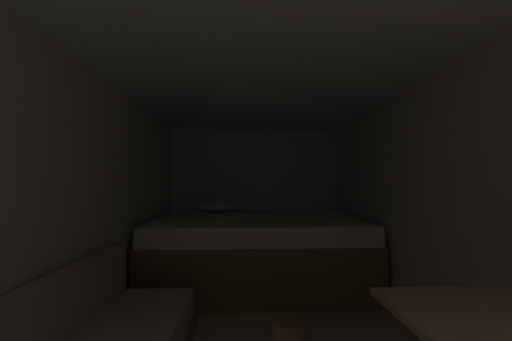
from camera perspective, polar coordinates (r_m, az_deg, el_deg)
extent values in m
cube|color=beige|center=(4.48, -0.30, -4.68)|extent=(2.59, 0.05, 1.99)
cube|color=beige|center=(2.40, -30.17, -6.53)|extent=(0.05, 4.67, 1.99)
cube|color=beige|center=(2.56, 31.79, -6.21)|extent=(0.05, 4.67, 1.99)
cube|color=white|center=(2.28, 1.90, 19.14)|extent=(2.59, 4.67, 0.05)
cube|color=brown|center=(3.67, 0.22, -16.50)|extent=(2.37, 1.70, 0.57)
cube|color=beige|center=(3.59, 0.22, -10.59)|extent=(2.33, 1.66, 0.19)
ellipsoid|color=white|center=(4.22, -7.47, -6.93)|extent=(0.53, 0.33, 0.16)
cube|color=#A8998E|center=(1.83, -39.23, -23.50)|extent=(0.12, 2.09, 0.35)
cylinder|color=olive|center=(2.35, 5.94, -29.43)|extent=(0.26, 0.26, 0.22)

